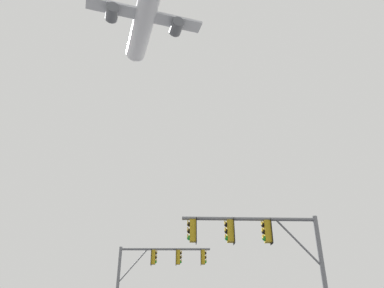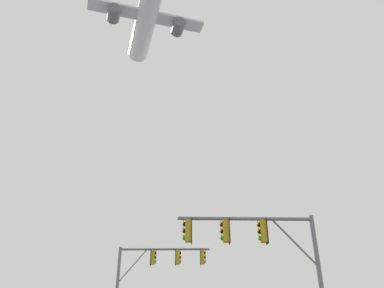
{
  "view_description": "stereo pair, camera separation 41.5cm",
  "coord_description": "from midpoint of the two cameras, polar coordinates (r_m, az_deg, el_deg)",
  "views": [
    {
      "loc": [
        0.61,
        -6.56,
        1.58
      ],
      "look_at": [
        0.17,
        21.26,
        15.56
      ],
      "focal_mm": 34.5,
      "sensor_mm": 36.0,
      "label": 1
    },
    {
      "loc": [
        1.02,
        -6.55,
        1.58
      ],
      "look_at": [
        0.17,
        21.26,
        15.56
      ],
      "focal_mm": 34.5,
      "sensor_mm": 36.0,
      "label": 2
    }
  ],
  "objects": [
    {
      "name": "airplane",
      "position": [
        67.2,
        -6.85,
        19.01
      ],
      "size": [
        19.36,
        25.07,
        6.94
      ],
      "color": "white"
    },
    {
      "name": "signal_pole_near",
      "position": [
        15.87,
        11.25,
        -15.38
      ],
      "size": [
        5.76,
        0.63,
        5.89
      ],
      "color": "slate",
      "rests_on": "ground"
    },
    {
      "name": "signal_pole_far",
      "position": [
        25.57,
        -5.4,
        -18.82
      ],
      "size": [
        6.08,
        0.51,
        6.5
      ],
      "color": "slate",
      "rests_on": "ground"
    }
  ]
}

